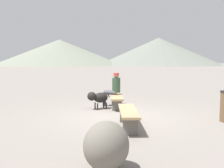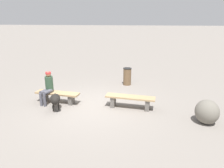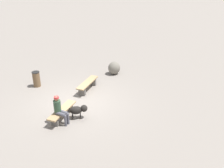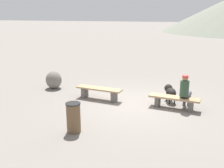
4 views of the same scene
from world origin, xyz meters
TOP-DOWN VIEW (x-y plane):
  - ground at (0.00, 0.00)m, footprint 210.00×210.00m
  - bench_left at (-1.47, -0.01)m, footprint 1.84×0.58m
  - bench_right at (1.39, -0.07)m, footprint 1.79×0.57m
  - seated_person at (1.73, 0.00)m, footprint 0.40×0.66m
  - dog at (1.18, 0.60)m, footprint 0.56×0.81m
  - trash_bin at (-1.09, -2.86)m, footprint 0.42×0.42m
  - boulder at (-3.95, 0.76)m, footprint 1.02×1.02m

SIDE VIEW (x-z plane):
  - ground at x=0.00m, z-range -0.06..0.00m
  - bench_right at x=1.39m, z-range 0.09..0.52m
  - bench_left at x=-1.47m, z-range 0.09..0.56m
  - boulder at x=-3.95m, z-range 0.00..0.78m
  - dog at x=1.18m, z-range 0.10..0.72m
  - trash_bin at x=-1.09m, z-range 0.00..0.86m
  - seated_person at x=1.73m, z-range 0.07..1.32m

